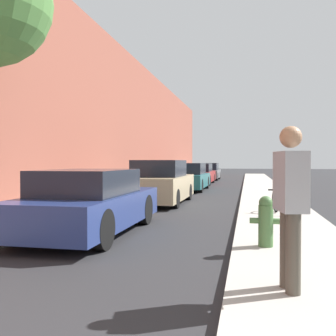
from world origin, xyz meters
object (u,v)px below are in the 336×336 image
(parked_car_grey, at_px, (207,172))
(fire_hydrant, at_px, (266,221))
(bicycle, at_px, (281,201))
(parked_car_navy, at_px, (90,203))
(pedestrian, at_px, (290,199))
(parked_car_red, at_px, (199,174))
(parked_car_champagne, at_px, (161,183))
(parked_car_teal, at_px, (188,177))

(parked_car_grey, distance_m, fire_hydrant, 23.62)
(parked_car_grey, height_order, bicycle, parked_car_grey)
(parked_car_navy, distance_m, pedestrian, 4.64)
(parked_car_red, height_order, parked_car_grey, parked_car_grey)
(parked_car_champagne, xyz_separation_m, parked_car_teal, (-0.01, 6.04, -0.05))
(pedestrian, bearing_deg, parked_car_navy, -141.14)
(fire_hydrant, relative_size, bicycle, 0.50)
(parked_car_champagne, relative_size, fire_hydrant, 5.32)
(parked_car_teal, xyz_separation_m, fire_hydrant, (3.22, -12.61, -0.12))
(pedestrian, relative_size, bicycle, 1.07)
(parked_car_grey, xyz_separation_m, fire_hydrant, (3.34, -23.38, -0.10))
(bicycle, bearing_deg, fire_hydrant, -109.71)
(parked_car_grey, bearing_deg, fire_hydrant, -81.87)
(parked_car_champagne, bearing_deg, fire_hydrant, -63.95)
(parked_car_grey, relative_size, fire_hydrant, 5.00)
(parked_car_teal, bearing_deg, parked_car_grey, 90.63)
(parked_car_red, xyz_separation_m, pedestrian, (3.50, -20.07, 0.44))
(parked_car_champagne, height_order, parked_car_grey, parked_car_champagne)
(parked_car_champagne, bearing_deg, pedestrian, -68.64)
(parked_car_teal, bearing_deg, parked_car_champagne, -89.93)
(parked_car_navy, distance_m, fire_hydrant, 3.50)
(parked_car_champagne, height_order, parked_car_teal, parked_car_champagne)
(parked_car_champagne, xyz_separation_m, parked_car_grey, (-0.13, 16.81, -0.07))
(parked_car_red, distance_m, bicycle, 14.86)
(bicycle, bearing_deg, parked_car_teal, 101.56)
(parked_car_navy, relative_size, fire_hydrant, 5.31)
(parked_car_red, height_order, pedestrian, pedestrian)
(parked_car_navy, bearing_deg, parked_car_grey, 89.94)
(parked_car_champagne, xyz_separation_m, bicycle, (3.76, -2.87, -0.24))
(parked_car_red, xyz_separation_m, fire_hydrant, (3.35, -18.05, -0.10))
(pedestrian, bearing_deg, fire_hydrant, 173.47)
(parked_car_teal, height_order, parked_car_grey, parked_car_teal)
(parked_car_teal, height_order, pedestrian, pedestrian)
(parked_car_navy, xyz_separation_m, parked_car_grey, (0.02, 22.41, 0.00))
(parked_car_navy, xyz_separation_m, pedestrian, (3.51, -2.99, 0.45))
(parked_car_teal, xyz_separation_m, parked_car_grey, (-0.12, 10.77, -0.02))
(pedestrian, xyz_separation_m, bicycle, (0.40, 5.73, -0.61))
(pedestrian, bearing_deg, bicycle, 165.32)
(bicycle, bearing_deg, parked_car_red, 93.83)
(parked_car_navy, height_order, parked_car_teal, parked_car_teal)
(parked_car_teal, distance_m, fire_hydrant, 13.02)
(parked_car_champagne, height_order, parked_car_red, parked_car_champagne)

